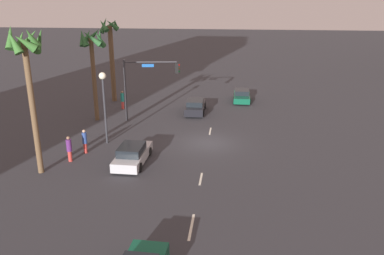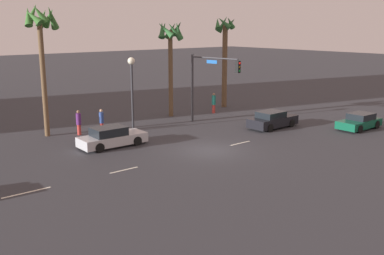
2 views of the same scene
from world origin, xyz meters
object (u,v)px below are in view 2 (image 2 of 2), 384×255
object	(u,v)px
car_2	(359,122)
pedestrian_1	(101,120)
palm_tree_1	(170,42)
pedestrian_2	(79,122)
car_0	(272,120)
streetlamp	(132,79)
pedestrian_0	(214,103)
car_3	(112,137)
traffic_signal	(208,77)
palm_tree_0	(41,34)
palm_tree_2	(225,44)

from	to	relation	value
car_2	pedestrian_1	distance (m)	20.67
pedestrian_1	palm_tree_1	world-z (taller)	palm_tree_1
pedestrian_1	pedestrian_2	bearing A→B (deg)	162.27
car_0	pedestrian_1	xyz separation A→B (m)	(-11.69, 7.25, 0.35)
streetlamp	pedestrian_0	xyz separation A→B (m)	(9.99, 1.48, -3.08)
car_3	palm_tree_1	xyz separation A→B (m)	(9.60, 5.91, 6.15)
car_3	palm_tree_1	world-z (taller)	palm_tree_1
pedestrian_2	palm_tree_1	world-z (taller)	palm_tree_1
car_3	palm_tree_1	distance (m)	12.84
pedestrian_2	car_0	bearing A→B (deg)	-30.24
traffic_signal	palm_tree_0	bearing A→B (deg)	159.63
pedestrian_0	palm_tree_1	bearing A→B (deg)	161.67
car_2	car_3	world-z (taller)	car_3
car_2	palm_tree_1	size ratio (longest dim) A/B	0.47
car_0	palm_tree_2	size ratio (longest dim) A/B	0.48
car_3	pedestrian_1	size ratio (longest dim) A/B	2.51
palm_tree_0	car_3	bearing A→B (deg)	-69.46
traffic_signal	pedestrian_0	bearing A→B (deg)	42.03
streetlamp	pedestrian_0	size ratio (longest dim) A/B	3.01
traffic_signal	palm_tree_1	distance (m)	5.43
car_0	palm_tree_1	world-z (taller)	palm_tree_1
pedestrian_1	pedestrian_2	world-z (taller)	pedestrian_2
pedestrian_0	pedestrian_1	size ratio (longest dim) A/B	1.03
pedestrian_1	palm_tree_0	distance (m)	7.73
streetlamp	pedestrian_2	world-z (taller)	streetlamp
palm_tree_1	palm_tree_2	xyz separation A→B (m)	(7.21, 0.56, -0.46)
car_0	car_3	distance (m)	13.50
palm_tree_0	traffic_signal	bearing A→B (deg)	-20.37
car_2	palm_tree_1	world-z (taller)	palm_tree_1
traffic_signal	palm_tree_2	size ratio (longest dim) A/B	0.63
palm_tree_0	palm_tree_2	xyz separation A→B (m)	(18.98, 0.66, -1.27)
car_0	car_3	size ratio (longest dim) A/B	0.95
streetlamp	pedestrian_1	distance (m)	3.96
palm_tree_0	palm_tree_1	size ratio (longest dim) A/B	1.13
car_3	traffic_signal	size ratio (longest dim) A/B	0.81
traffic_signal	palm_tree_2	distance (m)	8.85
car_3	palm_tree_0	world-z (taller)	palm_tree_0
car_0	streetlamp	bearing A→B (deg)	146.35
palm_tree_1	car_2	bearing A→B (deg)	-58.12
car_0	pedestrian_1	bearing A→B (deg)	148.19
pedestrian_2	palm_tree_2	xyz separation A→B (m)	(17.03, 1.89, 5.32)
traffic_signal	palm_tree_2	world-z (taller)	palm_tree_2
streetlamp	palm_tree_1	world-z (taller)	palm_tree_1
streetlamp	palm_tree_2	world-z (taller)	palm_tree_2
streetlamp	car_0	bearing A→B (deg)	-33.65
streetlamp	pedestrian_1	xyz separation A→B (m)	(-2.26, 0.97, -3.11)
pedestrian_1	palm_tree_2	world-z (taller)	palm_tree_2
car_0	streetlamp	distance (m)	11.84
palm_tree_0	palm_tree_1	world-z (taller)	palm_tree_0
car_2	pedestrian_2	size ratio (longest dim) A/B	2.14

